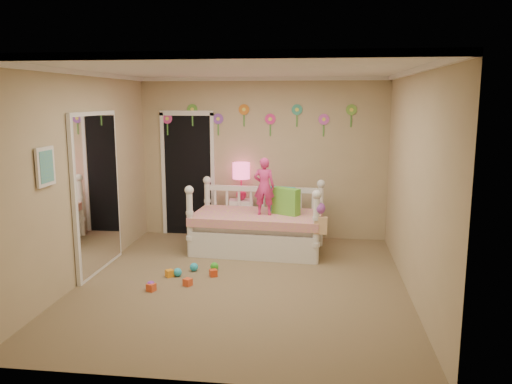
# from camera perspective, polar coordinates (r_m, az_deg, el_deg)

# --- Properties ---
(floor) EXTENTS (4.00, 4.50, 0.01)m
(floor) POSITION_cam_1_polar(r_m,az_deg,el_deg) (6.43, -1.58, -10.19)
(floor) COLOR #7F684C
(floor) RESTS_ON ground
(ceiling) EXTENTS (4.00, 4.50, 0.01)m
(ceiling) POSITION_cam_1_polar(r_m,az_deg,el_deg) (6.03, -1.71, 13.61)
(ceiling) COLOR white
(ceiling) RESTS_ON floor
(back_wall) EXTENTS (4.00, 0.01, 2.60)m
(back_wall) POSITION_cam_1_polar(r_m,az_deg,el_deg) (8.31, 0.75, 3.75)
(back_wall) COLOR tan
(back_wall) RESTS_ON floor
(left_wall) EXTENTS (0.01, 4.50, 2.60)m
(left_wall) POSITION_cam_1_polar(r_m,az_deg,el_deg) (6.70, -18.79, 1.59)
(left_wall) COLOR tan
(left_wall) RESTS_ON floor
(right_wall) EXTENTS (0.01, 4.50, 2.60)m
(right_wall) POSITION_cam_1_polar(r_m,az_deg,el_deg) (6.12, 17.19, 0.90)
(right_wall) COLOR tan
(right_wall) RESTS_ON floor
(crown_molding) EXTENTS (4.00, 4.50, 0.06)m
(crown_molding) POSITION_cam_1_polar(r_m,az_deg,el_deg) (6.03, -1.71, 13.32)
(crown_molding) COLOR white
(crown_molding) RESTS_ON ceiling
(daybed) EXTENTS (1.98, 1.15, 1.04)m
(daybed) POSITION_cam_1_polar(r_m,az_deg,el_deg) (7.61, 0.16, -2.82)
(daybed) COLOR white
(daybed) RESTS_ON floor
(pillow_turquoise) EXTENTS (0.40, 0.23, 0.37)m
(pillow_turquoise) POSITION_cam_1_polar(r_m,az_deg,el_deg) (7.68, 2.91, -0.83)
(pillow_turquoise) COLOR #26C2AD
(pillow_turquoise) RESTS_ON daybed
(pillow_lime) EXTENTS (0.43, 0.34, 0.39)m
(pillow_lime) POSITION_cam_1_polar(r_m,az_deg,el_deg) (7.50, 3.36, -1.05)
(pillow_lime) COLOR #65C13B
(pillow_lime) RESTS_ON daybed
(child) EXTENTS (0.32, 0.22, 0.85)m
(child) POSITION_cam_1_polar(r_m,az_deg,el_deg) (7.43, 0.92, 0.64)
(child) COLOR #E33382
(child) RESTS_ON daybed
(nightstand) EXTENTS (0.42, 0.34, 0.64)m
(nightstand) POSITION_cam_1_polar(r_m,az_deg,el_deg) (8.35, -1.64, -3.05)
(nightstand) COLOR white
(nightstand) RESTS_ON floor
(table_lamp) EXTENTS (0.28, 0.28, 0.61)m
(table_lamp) POSITION_cam_1_polar(r_m,az_deg,el_deg) (8.21, -1.66, 1.87)
(table_lamp) COLOR #E61E59
(table_lamp) RESTS_ON nightstand
(closet_doorway) EXTENTS (0.90, 0.04, 2.07)m
(closet_doorway) POSITION_cam_1_polar(r_m,az_deg,el_deg) (8.56, -7.61, 2.06)
(closet_doorway) COLOR black
(closet_doorway) RESTS_ON back_wall
(flower_decals) EXTENTS (3.40, 0.02, 0.50)m
(flower_decals) POSITION_cam_1_polar(r_m,az_deg,el_deg) (8.26, 0.12, 8.16)
(flower_decals) COLOR #B2668C
(flower_decals) RESTS_ON back_wall
(mirror_closet) EXTENTS (0.07, 1.30, 2.10)m
(mirror_closet) POSITION_cam_1_polar(r_m,az_deg,el_deg) (6.99, -17.32, -0.06)
(mirror_closet) COLOR white
(mirror_closet) RESTS_ON left_wall
(wall_picture) EXTENTS (0.05, 0.34, 0.42)m
(wall_picture) POSITION_cam_1_polar(r_m,az_deg,el_deg) (5.87, -22.49, 2.64)
(wall_picture) COLOR white
(wall_picture) RESTS_ON left_wall
(hanging_bag) EXTENTS (0.20, 0.16, 0.36)m
(hanging_bag) POSITION_cam_1_polar(r_m,az_deg,el_deg) (7.04, 7.08, -3.05)
(hanging_bag) COLOR beige
(hanging_bag) RESTS_ON daybed
(toy_scatter) EXTENTS (1.01, 1.42, 0.11)m
(toy_scatter) POSITION_cam_1_polar(r_m,az_deg,el_deg) (6.63, -7.83, -9.15)
(toy_scatter) COLOR #996666
(toy_scatter) RESTS_ON floor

